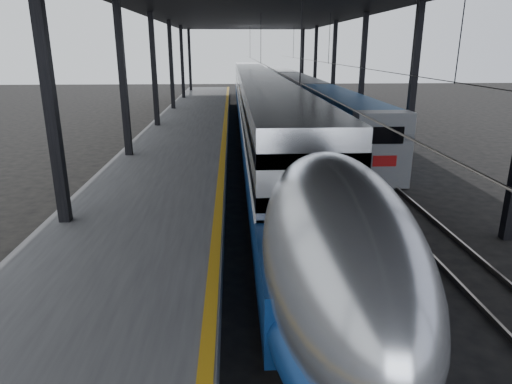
{
  "coord_description": "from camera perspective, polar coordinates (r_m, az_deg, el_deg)",
  "views": [
    {
      "loc": [
        -0.15,
        -9.65,
        6.55
      ],
      "look_at": [
        0.6,
        4.7,
        2.0
      ],
      "focal_mm": 32.0,
      "sensor_mm": 36.0,
      "label": 1
    }
  ],
  "objects": [
    {
      "name": "rails",
      "position": [
        30.7,
        5.83,
        5.3
      ],
      "size": [
        6.52,
        80.0,
        0.16
      ],
      "color": "slate",
      "rests_on": "ground"
    },
    {
      "name": "tgv_train",
      "position": [
        36.53,
        0.43,
        10.61
      ],
      "size": [
        3.18,
        65.2,
        4.56
      ],
      "color": "silver",
      "rests_on": "ground"
    },
    {
      "name": "canopy",
      "position": [
        29.83,
        1.06,
        22.49
      ],
      "size": [
        18.0,
        75.0,
        9.47
      ],
      "color": "black",
      "rests_on": "ground"
    },
    {
      "name": "ground",
      "position": [
        11.66,
        -1.81,
        -16.61
      ],
      "size": [
        160.0,
        160.0,
        0.0
      ],
      "primitive_type": "plane",
      "color": "black",
      "rests_on": "ground"
    },
    {
      "name": "yellow_strip",
      "position": [
        30.17,
        -3.99,
        6.93
      ],
      "size": [
        0.3,
        80.0,
        0.01
      ],
      "primitive_type": "cube",
      "color": "#CC9013",
      "rests_on": "platform"
    },
    {
      "name": "second_train",
      "position": [
        48.66,
        5.62,
        11.96
      ],
      "size": [
        2.68,
        56.05,
        3.7
      ],
      "color": "navy",
      "rests_on": "ground"
    },
    {
      "name": "platform",
      "position": [
        30.45,
        -9.28,
        5.87
      ],
      "size": [
        6.0,
        80.0,
        1.0
      ],
      "primitive_type": "cube",
      "color": "#4C4C4F",
      "rests_on": "ground"
    }
  ]
}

